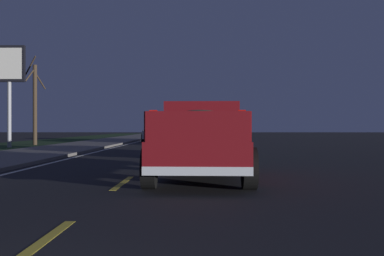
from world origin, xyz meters
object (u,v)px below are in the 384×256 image
Objects in this scene: sedan_tan at (203,134)px; sedan_silver at (155,132)px; pickup_truck at (201,138)px; bare_tree_far at (35,102)px; gas_price_sign at (9,72)px; sedan_green at (195,138)px.

sedan_silver is (7.06, 3.88, 0.00)m from sedan_tan.
bare_tree_far is (19.72, 11.33, 1.98)m from pickup_truck.
gas_price_sign is 1.00× the size of bare_tree_far.
pickup_truck is at bearing 179.45° from sedan_tan.
sedan_tan is 0.72× the size of gas_price_sign.
pickup_truck is 19.30m from sedan_tan.
sedan_green is at bearing 1.80° from pickup_truck.
pickup_truck is 20.04m from gas_price_sign.
gas_price_sign is (8.24, 11.27, 3.79)m from sedan_green.
sedan_green is 18.92m from sedan_silver.
gas_price_sign is at bearing 35.73° from pickup_truck.
sedan_silver is at bearing 10.50° from sedan_green.
sedan_silver is 13.52m from gas_price_sign.
bare_tree_far is (0.42, 11.52, 2.18)m from sedan_tan.
sedan_tan is 11.73m from bare_tree_far.
sedan_silver is at bearing -48.98° from bare_tree_far.
pickup_truck is at bearing -144.27° from gas_price_sign.
sedan_tan is at bearing -74.28° from gas_price_sign.
gas_price_sign is (16.00, 11.51, 3.59)m from pickup_truck.
sedan_green is 14.47m from gas_price_sign.
gas_price_sign reaches higher than pickup_truck.
sedan_silver is at bearing -37.06° from gas_price_sign.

